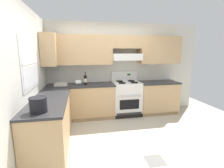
# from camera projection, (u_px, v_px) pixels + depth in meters

# --- Properties ---
(ground_plane) EXTENTS (7.04, 7.04, 0.00)m
(ground_plane) POSITION_uv_depth(u_px,v_px,m) (116.00, 138.00, 3.42)
(ground_plane) COLOR #B2AA99
(floor_accent_tile) EXTENTS (0.30, 0.30, 0.01)m
(floor_accent_tile) POSITION_uv_depth(u_px,v_px,m) (155.00, 160.00, 2.70)
(floor_accent_tile) COLOR slate
(floor_accent_tile) RESTS_ON ground_plane
(wall_back) EXTENTS (4.68, 0.57, 2.55)m
(wall_back) POSITION_uv_depth(u_px,v_px,m) (119.00, 62.00, 4.69)
(wall_back) COLOR silver
(wall_back) RESTS_ON ground_plane
(wall_left) EXTENTS (0.47, 4.00, 2.55)m
(wall_left) POSITION_uv_depth(u_px,v_px,m) (31.00, 74.00, 3.09)
(wall_left) COLOR silver
(wall_left) RESTS_ON ground_plane
(counter_back_run) EXTENTS (3.60, 0.65, 0.91)m
(counter_back_run) POSITION_uv_depth(u_px,v_px,m) (113.00, 100.00, 4.56)
(counter_back_run) COLOR tan
(counter_back_run) RESTS_ON ground_plane
(counter_left_run) EXTENTS (0.63, 1.91, 0.91)m
(counter_left_run) POSITION_uv_depth(u_px,v_px,m) (52.00, 122.00, 3.10)
(counter_left_run) COLOR tan
(counter_left_run) RESTS_ON ground_plane
(stove) EXTENTS (0.76, 0.62, 1.20)m
(stove) POSITION_uv_depth(u_px,v_px,m) (126.00, 98.00, 4.65)
(stove) COLOR white
(stove) RESTS_ON ground_plane
(wine_bottle) EXTENTS (0.08, 0.08, 0.35)m
(wine_bottle) POSITION_uv_depth(u_px,v_px,m) (85.00, 79.00, 4.31)
(wine_bottle) COLOR black
(wine_bottle) RESTS_ON counter_back_run
(bowl) EXTENTS (0.32, 0.22, 0.06)m
(bowl) POSITION_uv_depth(u_px,v_px,m) (61.00, 85.00, 4.20)
(bowl) COLOR beige
(bowl) RESTS_ON counter_back_run
(bucket) EXTENTS (0.25, 0.25, 0.22)m
(bucket) POSITION_uv_depth(u_px,v_px,m) (38.00, 104.00, 2.30)
(bucket) COLOR black
(bucket) RESTS_ON counter_left_run
(paper_towel_roll) EXTENTS (0.14, 0.12, 0.12)m
(paper_towel_roll) POSITION_uv_depth(u_px,v_px,m) (78.00, 82.00, 4.28)
(paper_towel_roll) COLOR white
(paper_towel_roll) RESTS_ON counter_back_run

